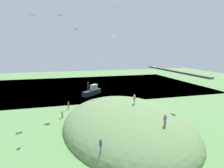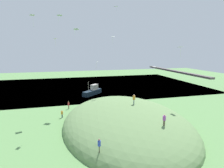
{
  "view_description": "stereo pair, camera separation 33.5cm",
  "coord_description": "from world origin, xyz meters",
  "views": [
    {
      "loc": [
        42.39,
        -12.05,
        13.82
      ],
      "look_at": [
        2.42,
        -1.05,
        6.09
      ],
      "focal_mm": 29.59,
      "sensor_mm": 36.0,
      "label": 1
    },
    {
      "loc": [
        42.48,
        -11.73,
        13.82
      ],
      "look_at": [
        2.42,
        -1.05,
        6.09
      ],
      "focal_mm": 29.59,
      "sensor_mm": 36.0,
      "label": 2
    }
  ],
  "objects": [
    {
      "name": "boat_on_lake",
      "position": [
        -13.22,
        -3.09,
        1.05
      ],
      "size": [
        6.35,
        6.62,
        4.38
      ],
      "rotation": [
        0.0,
        0.0,
        2.32
      ],
      "color": "#162734",
      "rests_on": "lake_water"
    },
    {
      "name": "kite_3",
      "position": [
        -3.59,
        -3.32,
        10.61
      ],
      "size": [
        0.66,
        0.58,
        1.81
      ],
      "color": "silver"
    },
    {
      "name": "kite_2",
      "position": [
        -0.84,
        -8.49,
        18.28
      ],
      "size": [
        1.2,
        1.35,
        1.6
      ],
      "color": "white"
    },
    {
      "name": "kite_6",
      "position": [
        0.68,
        -11.9,
        20.81
      ],
      "size": [
        1.0,
        1.19,
        1.65
      ],
      "color": "white"
    },
    {
      "name": "lake_water",
      "position": [
        -27.59,
        0.0,
        -0.2
      ],
      "size": [
        48.05,
        80.0,
        0.4
      ],
      "primitive_type": "cube",
      "color": "navy",
      "rests_on": "ground_plane"
    },
    {
      "name": "person_on_hilltop",
      "position": [
        22.41,
        -7.96,
        2.74
      ],
      "size": [
        0.43,
        0.43,
        1.75
      ],
      "rotation": [
        0.0,
        0.0,
        6.1
      ],
      "color": "#3E362D",
      "rests_on": "grass_hill"
    },
    {
      "name": "person_with_child",
      "position": [
        20.46,
        1.82,
        4.21
      ],
      "size": [
        0.5,
        0.5,
        1.66
      ],
      "rotation": [
        0.0,
        0.0,
        4.6
      ],
      "color": "brown",
      "rests_on": "grass_hill"
    },
    {
      "name": "person_near_shore",
      "position": [
        11.99,
        0.56,
        5.1
      ],
      "size": [
        0.62,
        0.62,
        1.85
      ],
      "rotation": [
        0.0,
        0.0,
        5.87
      ],
      "color": "#203548",
      "rests_on": "grass_hill"
    },
    {
      "name": "kite_8",
      "position": [
        4.05,
        8.67,
        9.88
      ],
      "size": [
        0.65,
        0.83,
        1.24
      ],
      "color": "white"
    },
    {
      "name": "kite_0",
      "position": [
        8.5,
        -12.76,
        15.59
      ],
      "size": [
        0.84,
        0.72,
        1.3
      ],
      "color": "silver"
    },
    {
      "name": "kite_1",
      "position": [
        -5.51,
        2.16,
        24.65
      ],
      "size": [
        0.73,
        0.91,
        1.13
      ],
      "color": "white"
    },
    {
      "name": "mooring_post",
      "position": [
        -3.52,
        -3.88,
        0.58
      ],
      "size": [
        0.14,
        0.14,
        1.17
      ],
      "primitive_type": "cylinder",
      "color": "brown",
      "rests_on": "ground_plane"
    },
    {
      "name": "bridge_deck_far",
      "position": [
        -27.59,
        34.89,
        4.65
      ],
      "size": [
        43.25,
        1.8,
        0.7
      ],
      "primitive_type": "cube",
      "color": "#554C4D"
    },
    {
      "name": "kite_5",
      "position": [
        11.08,
        10.15,
        14.26
      ],
      "size": [
        1.31,
        1.4,
        1.9
      ],
      "color": "silver"
    },
    {
      "name": "ground_plane",
      "position": [
        0.0,
        0.0,
        0.0
      ],
      "size": [
        160.0,
        160.0,
        0.0
      ],
      "primitive_type": "plane",
      "color": "#5D8C4F"
    },
    {
      "name": "person_walking_path",
      "position": [
        4.9,
        -12.36,
        1.0
      ],
      "size": [
        0.53,
        0.53,
        1.6
      ],
      "rotation": [
        0.0,
        0.0,
        3.81
      ],
      "color": "#233342",
      "rests_on": "ground_plane"
    },
    {
      "name": "person_watching_kites",
      "position": [
        -0.63,
        -10.85,
        1.16
      ],
      "size": [
        0.52,
        0.52,
        1.82
      ],
      "rotation": [
        0.0,
        0.0,
        0.78
      ],
      "color": "brown",
      "rests_on": "ground_plane"
    },
    {
      "name": "grass_hill",
      "position": [
        11.83,
        -0.97,
        0.0
      ],
      "size": [
        31.34,
        22.8,
        7.96
      ],
      "primitive_type": "ellipsoid",
      "color": "#678853",
      "rests_on": "ground_plane"
    },
    {
      "name": "kite_4",
      "position": [
        -5.59,
        1.39,
        17.05
      ],
      "size": [
        0.85,
        0.96,
        2.02
      ],
      "color": "silver"
    },
    {
      "name": "kite_7",
      "position": [
        2.44,
        -16.96,
        20.23
      ],
      "size": [
        1.0,
        1.09,
        2.3
      ],
      "color": "white"
    }
  ]
}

